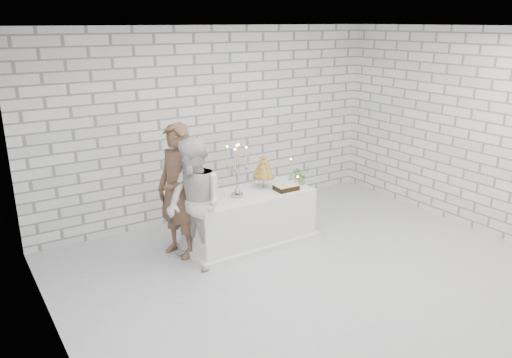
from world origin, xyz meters
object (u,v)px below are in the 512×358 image
object	(u,v)px
bride	(195,205)
croquembouche	(263,171)
cake_table	(249,218)
groom	(178,191)
candelabra	(237,171)

from	to	relation	value
bride	croquembouche	size ratio (longest dim) A/B	3.43
cake_table	bride	size ratio (longest dim) A/B	1.06
bride	croquembouche	xyz separation A→B (m)	(1.28, 0.35, 0.15)
groom	candelabra	world-z (taller)	groom
cake_table	bride	world-z (taller)	bride
croquembouche	cake_table	bearing A→B (deg)	-161.98
cake_table	groom	world-z (taller)	groom
cake_table	candelabra	bearing A→B (deg)	-168.46
groom	bride	bearing A→B (deg)	-15.34
cake_table	croquembouche	world-z (taller)	croquembouche
groom	croquembouche	world-z (taller)	groom
cake_table	groom	distance (m)	1.15
groom	croquembouche	xyz separation A→B (m)	(1.31, -0.07, 0.09)
cake_table	bride	distance (m)	1.11
candelabra	croquembouche	world-z (taller)	candelabra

